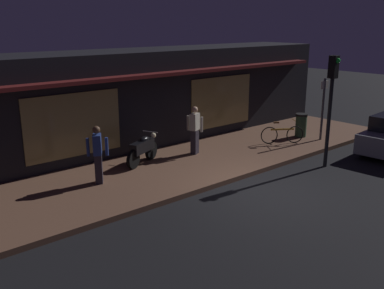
{
  "coord_description": "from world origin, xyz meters",
  "views": [
    {
      "loc": [
        -8.92,
        -7.37,
        4.59
      ],
      "look_at": [
        -0.58,
        2.4,
        0.95
      ],
      "focal_mm": 40.52,
      "sensor_mm": 36.0,
      "label": 1
    }
  ],
  "objects_px": {
    "trash_bin": "(301,125)",
    "traffic_light_pole": "(331,92)",
    "bicycle_parked": "(282,134)",
    "motorcycle": "(143,149)",
    "sign_post": "(323,105)",
    "person_photographer": "(98,153)",
    "person_bystander": "(195,129)"
  },
  "relations": [
    {
      "from": "person_bystander",
      "to": "sign_post",
      "type": "bearing_deg",
      "value": -19.71
    },
    {
      "from": "traffic_light_pole",
      "to": "person_photographer",
      "type": "bearing_deg",
      "value": 154.56
    },
    {
      "from": "motorcycle",
      "to": "traffic_light_pole",
      "type": "bearing_deg",
      "value": -39.38
    },
    {
      "from": "motorcycle",
      "to": "traffic_light_pole",
      "type": "xyz_separation_m",
      "value": [
        4.63,
        -3.8,
        1.83
      ]
    },
    {
      "from": "sign_post",
      "to": "person_photographer",
      "type": "bearing_deg",
      "value": 171.18
    },
    {
      "from": "motorcycle",
      "to": "trash_bin",
      "type": "bearing_deg",
      "value": -10.45
    },
    {
      "from": "person_photographer",
      "to": "bicycle_parked",
      "type": "bearing_deg",
      "value": -5.87
    },
    {
      "from": "bicycle_parked",
      "to": "traffic_light_pole",
      "type": "bearing_deg",
      "value": -107.22
    },
    {
      "from": "person_photographer",
      "to": "person_bystander",
      "type": "relative_size",
      "value": 1.0
    },
    {
      "from": "trash_bin",
      "to": "bicycle_parked",
      "type": "bearing_deg",
      "value": -173.3
    },
    {
      "from": "sign_post",
      "to": "trash_bin",
      "type": "distance_m",
      "value": 1.21
    },
    {
      "from": "traffic_light_pole",
      "to": "motorcycle",
      "type": "bearing_deg",
      "value": 140.62
    },
    {
      "from": "motorcycle",
      "to": "trash_bin",
      "type": "xyz_separation_m",
      "value": [
        6.77,
        -1.25,
        -0.03
      ]
    },
    {
      "from": "motorcycle",
      "to": "person_bystander",
      "type": "bearing_deg",
      "value": -7.57
    },
    {
      "from": "motorcycle",
      "to": "trash_bin",
      "type": "relative_size",
      "value": 1.72
    },
    {
      "from": "person_photographer",
      "to": "traffic_light_pole",
      "type": "xyz_separation_m",
      "value": [
        6.59,
        -3.14,
        1.45
      ]
    },
    {
      "from": "bicycle_parked",
      "to": "sign_post",
      "type": "relative_size",
      "value": 0.59
    },
    {
      "from": "motorcycle",
      "to": "person_bystander",
      "type": "relative_size",
      "value": 0.96
    },
    {
      "from": "bicycle_parked",
      "to": "person_bystander",
      "type": "bearing_deg",
      "value": 161.16
    },
    {
      "from": "trash_bin",
      "to": "traffic_light_pole",
      "type": "height_order",
      "value": "traffic_light_pole"
    },
    {
      "from": "motorcycle",
      "to": "person_photographer",
      "type": "relative_size",
      "value": 0.96
    },
    {
      "from": "trash_bin",
      "to": "traffic_light_pole",
      "type": "distance_m",
      "value": 3.81
    },
    {
      "from": "bicycle_parked",
      "to": "person_bystander",
      "type": "distance_m",
      "value": 3.6
    },
    {
      "from": "sign_post",
      "to": "traffic_light_pole",
      "type": "distance_m",
      "value": 3.08
    },
    {
      "from": "motorcycle",
      "to": "bicycle_parked",
      "type": "xyz_separation_m",
      "value": [
        5.36,
        -1.42,
        -0.14
      ]
    },
    {
      "from": "traffic_light_pole",
      "to": "bicycle_parked",
      "type": "bearing_deg",
      "value": 72.78
    },
    {
      "from": "motorcycle",
      "to": "trash_bin",
      "type": "height_order",
      "value": "motorcycle"
    },
    {
      "from": "bicycle_parked",
      "to": "sign_post",
      "type": "height_order",
      "value": "sign_post"
    },
    {
      "from": "trash_bin",
      "to": "person_photographer",
      "type": "bearing_deg",
      "value": 176.15
    },
    {
      "from": "motorcycle",
      "to": "sign_post",
      "type": "relative_size",
      "value": 0.67
    },
    {
      "from": "person_bystander",
      "to": "trash_bin",
      "type": "height_order",
      "value": "person_bystander"
    },
    {
      "from": "motorcycle",
      "to": "person_bystander",
      "type": "xyz_separation_m",
      "value": [
        1.99,
        -0.26,
        0.38
      ]
    }
  ]
}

